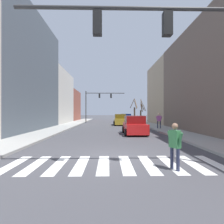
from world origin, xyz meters
The scene contains 14 objects.
ground_plane centered at (0.00, 0.00, 0.00)m, with size 240.00×240.00×0.00m, color #424247.
building_row_left centered at (-10.91, 15.50, 5.36)m, with size 6.00×46.14×13.05m.
building_row_right centered at (10.91, 10.80, 5.59)m, with size 6.00×34.41×12.09m.
crosswalk_stripes centered at (0.00, -1.06, 0.00)m, with size 8.55×2.60×0.01m.
traffic_signal_near centered at (2.23, -1.85, 4.58)m, with size 8.43×0.28×6.19m.
traffic_signal_far centered at (-2.47, 26.99, 4.66)m, with size 7.83×0.28×6.34m.
car_parked_right_far centered at (1.65, 20.46, 0.83)m, with size 2.11×4.44×1.79m.
car_parked_right_near centered at (2.23, 8.49, 0.81)m, with size 2.13×4.24×1.75m.
car_driving_away_lane centered at (3.92, 31.13, 0.81)m, with size 1.97×4.18×1.75m.
car_at_intersection centered at (3.86, 37.03, 0.80)m, with size 2.07×4.66×1.72m.
pedestrian_waiting_at_curb centered at (5.85, 12.90, 1.23)m, with size 0.75×0.41×1.82m.
pedestrian_on_right_sidewalk centered at (2.15, -1.78, 1.00)m, with size 0.38×0.70×1.69m.
street_tree_right_near centered at (7.08, 30.73, 2.26)m, with size 1.34×1.65×4.90m.
street_tree_left_near centered at (5.95, 33.09, 2.55)m, with size 1.56×2.18×5.25m.
Camera 1 is at (-0.25, -8.04, 2.08)m, focal length 28.00 mm.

